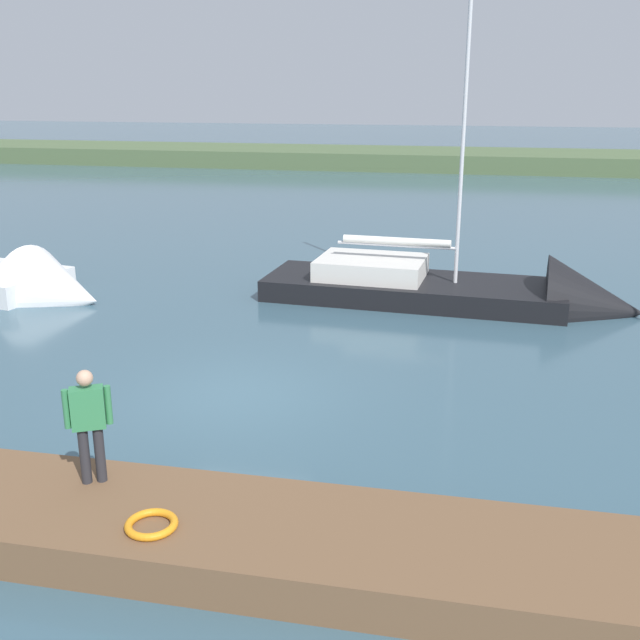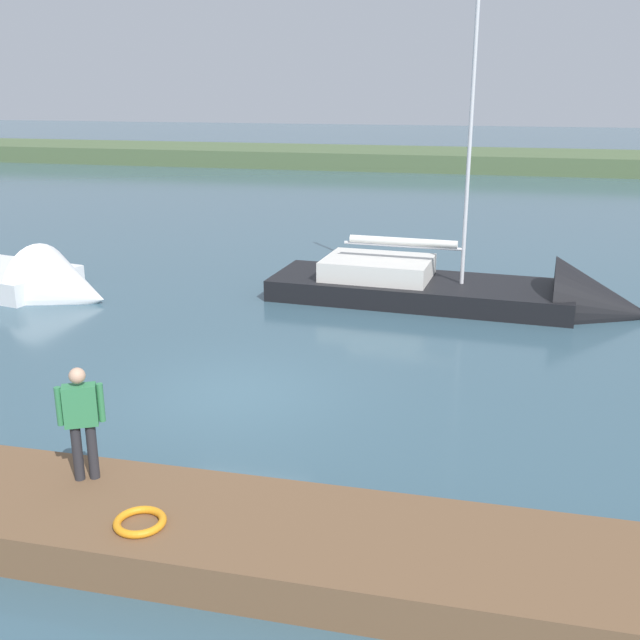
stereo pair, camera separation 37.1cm
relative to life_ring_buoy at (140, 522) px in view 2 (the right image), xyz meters
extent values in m
plane|color=#385666|center=(0.68, -5.45, -0.61)|extent=(200.00, 200.00, 0.00)
cube|color=#4C603D|center=(0.68, -48.10, -0.61)|extent=(180.00, 8.00, 2.40)
cube|color=brown|center=(0.68, -0.43, -0.33)|extent=(27.80, 2.17, 0.56)
torus|color=orange|center=(0.00, 0.00, 0.00)|extent=(0.66, 0.66, 0.10)
cube|color=black|center=(-2.09, -12.93, -0.50)|extent=(8.40, 3.31, 0.96)
cone|color=black|center=(-6.88, -12.60, -0.50)|extent=(2.66, 2.91, 2.75)
cube|color=silver|center=(-0.90, -13.01, 0.25)|extent=(3.09, 2.37, 0.55)
cylinder|color=silver|center=(-3.24, -12.85, 4.45)|extent=(0.10, 0.10, 8.94)
cylinder|color=silver|center=(-1.58, -12.97, 0.92)|extent=(3.33, 0.31, 0.08)
cylinder|color=silver|center=(-1.58, -12.97, 1.04)|extent=(3.00, 0.41, 0.21)
cone|color=white|center=(7.48, -10.82, -0.48)|extent=(2.91, 3.12, 2.67)
cylinder|color=#28282D|center=(1.33, -0.87, 0.36)|extent=(0.14, 0.14, 0.82)
cylinder|color=#28282D|center=(1.15, -0.95, 0.36)|extent=(0.14, 0.14, 0.82)
cube|color=#337F4C|center=(1.24, -0.91, 1.05)|extent=(0.49, 0.39, 0.58)
sphere|color=tan|center=(1.24, -0.91, 1.48)|extent=(0.22, 0.22, 0.22)
cylinder|color=#337F4C|center=(1.48, -0.79, 1.07)|extent=(0.09, 0.09, 0.55)
cylinder|color=#337F4C|center=(1.00, -1.03, 1.07)|extent=(0.09, 0.09, 0.55)
camera|label=1|loc=(-3.69, 7.51, 5.20)|focal=42.28mm
camera|label=2|loc=(-4.06, 7.43, 5.20)|focal=42.28mm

